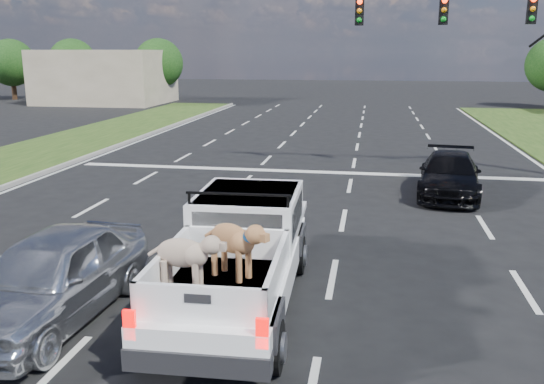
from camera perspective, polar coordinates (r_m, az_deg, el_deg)
The scene contains 11 objects.
ground at distance 11.47m, azimuth -2.83°, elevation -7.97°, with size 160.00×160.00×0.00m, color black.
road_markings at distance 17.64m, azimuth 1.84°, elevation -0.17°, with size 17.75×60.00×0.01m.
curb_left at distance 20.42m, azimuth -24.44°, elevation 0.69°, with size 0.15×60.00×0.14m, color gray.
traffic_signal at distance 21.45m, azimuth 23.59°, elevation 13.92°, with size 9.11×0.31×7.00m.
building_left at distance 51.55m, azimuth -16.15°, elevation 10.91°, with size 10.00×8.00×4.40m, color #C0AE92.
tree_far_a at distance 58.24m, azimuth -24.42°, elevation 11.58°, with size 4.20×4.20×5.40m.
tree_far_b at distance 55.13m, azimuth -19.14°, elevation 11.98°, with size 4.20×4.20×5.40m.
tree_far_c at distance 51.78m, azimuth -11.17°, elevation 12.40°, with size 4.20×4.20×5.40m.
pickup_truck at distance 9.80m, azimuth -3.41°, elevation -6.07°, with size 2.14×5.32×1.97m.
silver_sedan at distance 9.97m, azimuth -20.99°, elevation -7.82°, with size 1.72×4.28×1.46m, color silver.
black_coupe at distance 18.21m, azimuth 17.17°, elevation 1.66°, with size 1.76×4.32×1.25m, color black.
Camera 1 is at (2.38, -10.40, 4.23)m, focal length 38.00 mm.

